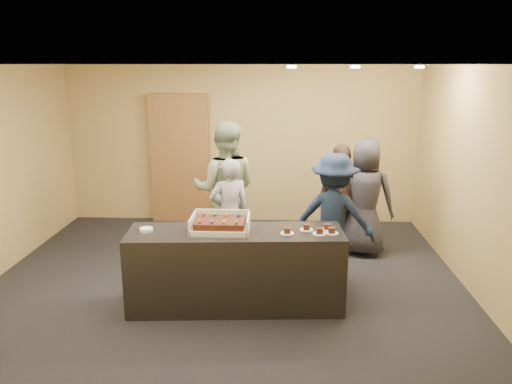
% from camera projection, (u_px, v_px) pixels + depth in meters
% --- Properties ---
extents(room, '(6.04, 6.00, 2.70)m').
position_uv_depth(room, '(226.00, 176.00, 6.19)').
color(room, black).
rests_on(room, ground).
extents(serving_counter, '(2.44, 0.86, 0.90)m').
position_uv_depth(serving_counter, '(236.00, 269.00, 5.65)').
color(serving_counter, black).
rests_on(serving_counter, floor).
extents(storage_cabinet, '(1.01, 0.15, 2.22)m').
position_uv_depth(storage_cabinet, '(180.00, 159.00, 8.63)').
color(storage_cabinet, brown).
rests_on(storage_cabinet, floor).
extents(cake_box, '(0.64, 0.44, 0.19)m').
position_uv_depth(cake_box, '(221.00, 227.00, 5.56)').
color(cake_box, white).
rests_on(cake_box, serving_counter).
extents(sheet_cake, '(0.55, 0.38, 0.11)m').
position_uv_depth(sheet_cake, '(220.00, 223.00, 5.52)').
color(sheet_cake, '#3D1B0D').
rests_on(sheet_cake, cake_box).
extents(plate_stack, '(0.14, 0.14, 0.04)m').
position_uv_depth(plate_stack, '(146.00, 229.00, 5.54)').
color(plate_stack, white).
rests_on(plate_stack, serving_counter).
extents(slice_a, '(0.15, 0.15, 0.07)m').
position_uv_depth(slice_a, '(287.00, 232.00, 5.45)').
color(slice_a, white).
rests_on(slice_a, serving_counter).
extents(slice_b, '(0.15, 0.15, 0.07)m').
position_uv_depth(slice_b, '(307.00, 228.00, 5.57)').
color(slice_b, white).
rests_on(slice_b, serving_counter).
extents(slice_c, '(0.15, 0.15, 0.07)m').
position_uv_depth(slice_c, '(320.00, 232.00, 5.44)').
color(slice_c, white).
rests_on(slice_c, serving_counter).
extents(slice_d, '(0.15, 0.15, 0.07)m').
position_uv_depth(slice_d, '(327.00, 228.00, 5.58)').
color(slice_d, white).
rests_on(slice_d, serving_counter).
extents(slice_e, '(0.15, 0.15, 0.07)m').
position_uv_depth(slice_e, '(332.00, 231.00, 5.46)').
color(slice_e, white).
rests_on(slice_e, serving_counter).
extents(person_server_grey, '(0.64, 0.53, 1.51)m').
position_uv_depth(person_server_grey, '(230.00, 213.00, 6.72)').
color(person_server_grey, '#A1A0A6').
rests_on(person_server_grey, floor).
extents(person_sage_man, '(0.96, 0.75, 1.94)m').
position_uv_depth(person_sage_man, '(225.00, 190.00, 7.09)').
color(person_sage_man, gray).
rests_on(person_sage_man, floor).
extents(person_navy_man, '(1.17, 0.86, 1.63)m').
position_uv_depth(person_navy_man, '(334.00, 216.00, 6.36)').
color(person_navy_man, '#152238').
rests_on(person_navy_man, floor).
extents(person_brown_extra, '(1.00, 0.88, 1.62)m').
position_uv_depth(person_brown_extra, '(341.00, 199.00, 7.22)').
color(person_brown_extra, brown).
rests_on(person_brown_extra, floor).
extents(person_dark_suit, '(0.95, 0.76, 1.70)m').
position_uv_depth(person_dark_suit, '(365.00, 197.00, 7.15)').
color(person_dark_suit, '#2B2A2F').
rests_on(person_dark_suit, floor).
extents(ceiling_spotlights, '(1.72, 0.12, 0.03)m').
position_uv_depth(ceiling_spotlights, '(355.00, 67.00, 6.27)').
color(ceiling_spotlights, '#FFEAC6').
rests_on(ceiling_spotlights, ceiling).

